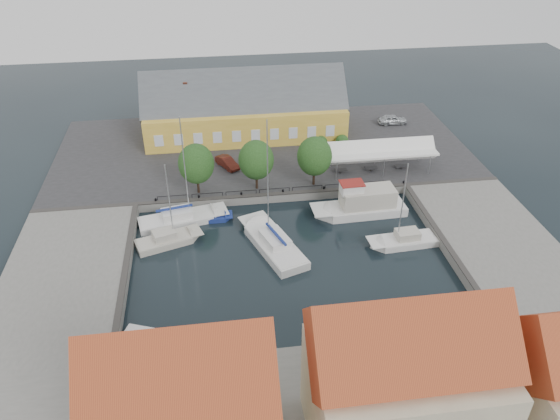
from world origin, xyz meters
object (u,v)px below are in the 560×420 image
east_boat_b (404,242)px  west_boat_b (168,241)px  launch_sw (148,338)px  warehouse (240,111)px  launch_nw (212,219)px  car_red (227,162)px  car_silver (393,120)px  center_sailboat (273,245)px  trawler (362,206)px  tent_canopy (381,151)px  west_boat_a (181,220)px

east_boat_b → west_boat_b: (-24.95, 3.59, -0.00)m
launch_sw → west_boat_b: bearing=84.8°
warehouse → launch_nw: (-5.03, -20.89, -4.34)m
west_boat_b → car_red: bearing=63.6°
car_silver → center_sailboat: (-21.68, -27.30, -1.38)m
car_silver → trawler: 24.50m
west_boat_b → launch_nw: bearing=39.9°
warehouse → launch_sw: (-11.14, -38.79, -4.34)m
car_silver → launch_nw: size_ratio=0.96×
tent_canopy → west_boat_a: bearing=-164.3°
center_sailboat → west_boat_b: center_sailboat is taller
car_red → launch_nw: 10.95m
warehouse → car_red: 11.01m
launch_sw → east_boat_b: bearing=21.3°
warehouse → center_sailboat: center_sailboat is taller
car_silver → launch_sw: car_silver is taller
car_red → trawler: bearing=-67.5°
west_boat_b → warehouse: bearing=68.4°
west_boat_b → east_boat_b: bearing=-8.2°
east_boat_b → west_boat_b: east_boat_b is taller
warehouse → west_boat_a: 22.96m
car_red → west_boat_b: size_ratio=0.40×
warehouse → trawler: warehouse is taller
warehouse → car_silver: bearing=0.2°
tent_canopy → center_sailboat: bearing=-139.0°
warehouse → launch_sw: warehouse is taller
car_silver → trawler: bearing=156.9°
tent_canopy → launch_nw: (-21.63, -7.03, -3.59)m
west_boat_a → launch_nw: (3.49, 0.02, -0.18)m
car_silver → west_boat_a: 37.78m
car_silver → center_sailboat: bearing=144.2°
center_sailboat → west_boat_b: size_ratio=1.49×
tent_canopy → car_red: size_ratio=3.50×
center_sailboat → launch_nw: (-6.22, 6.35, -0.27)m
warehouse → launch_nw: 21.92m
car_red → east_boat_b: (17.69, -18.22, -1.40)m
west_boat_a → launch_nw: 3.49m
launch_sw → warehouse: bearing=74.0°
west_boat_a → center_sailboat: bearing=-33.1°
tent_canopy → west_boat_b: west_boat_b is taller
west_boat_a → car_silver: bearing=33.8°
launch_sw → car_silver: bearing=48.8°
car_silver → west_boat_b: west_boat_b is taller
car_red → center_sailboat: size_ratio=0.27×
car_red → launch_nw: size_ratio=0.88×
east_boat_b → warehouse: bearing=117.8°
west_boat_a → west_boat_b: bearing=-108.6°
west_boat_b → tent_canopy: bearing=22.7°
warehouse → center_sailboat: size_ratio=1.94×
warehouse → car_silver: (22.87, 0.06, -2.69)m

